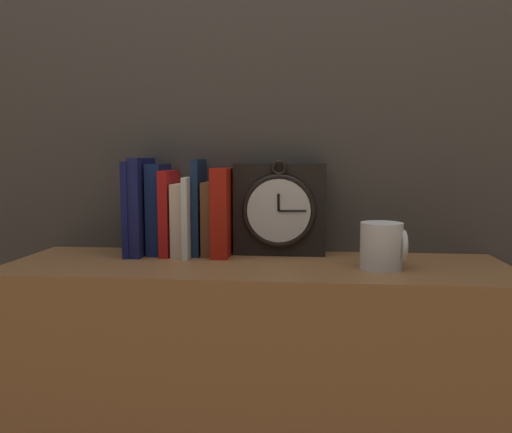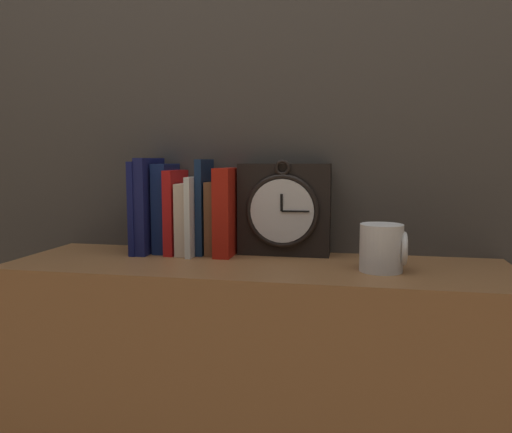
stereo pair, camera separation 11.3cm
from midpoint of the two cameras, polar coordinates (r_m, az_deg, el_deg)
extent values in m
cube|color=#47423D|center=(1.34, -1.66, 17.44)|extent=(6.00, 0.05, 2.60)
cube|color=#936038|center=(1.29, -2.72, -23.20)|extent=(1.15, 0.34, 0.81)
cube|color=black|center=(1.25, 0.14, 0.84)|extent=(0.23, 0.07, 0.23)
torus|color=black|center=(1.21, -0.05, 0.65)|extent=(0.18, 0.01, 0.18)
cylinder|color=silver|center=(1.21, -0.06, 0.64)|extent=(0.15, 0.01, 0.15)
cube|color=black|center=(1.20, -0.10, 1.61)|extent=(0.01, 0.00, 0.04)
cube|color=black|center=(1.20, 1.50, 0.62)|extent=(0.07, 0.00, 0.00)
torus|color=black|center=(1.20, -0.05, 5.61)|extent=(0.04, 0.01, 0.04)
cube|color=navy|center=(1.30, -16.18, 0.91)|extent=(0.02, 0.15, 0.23)
cube|color=navy|center=(1.29, -15.31, 1.11)|extent=(0.03, 0.14, 0.24)
cube|color=navy|center=(1.29, -13.52, 0.84)|extent=(0.04, 0.11, 0.23)
cube|color=red|center=(1.28, -12.36, 0.43)|extent=(0.02, 0.13, 0.21)
cube|color=beige|center=(1.27, -10.98, -0.30)|extent=(0.03, 0.13, 0.18)
cube|color=white|center=(1.25, -10.00, 0.02)|extent=(0.01, 0.15, 0.20)
cube|color=navy|center=(1.26, -9.08, 1.07)|extent=(0.02, 0.11, 0.24)
cube|color=brown|center=(1.26, -7.94, -0.20)|extent=(0.02, 0.11, 0.18)
cube|color=#B51D11|center=(1.24, -6.45, 0.51)|extent=(0.04, 0.13, 0.22)
cylinder|color=white|center=(1.11, 11.32, -3.30)|extent=(0.09, 0.09, 0.10)
torus|color=white|center=(1.11, 13.66, -3.31)|extent=(0.01, 0.07, 0.07)
camera|label=1|loc=(0.06, -92.86, -0.32)|focal=35.00mm
camera|label=2|loc=(0.06, 87.14, 0.32)|focal=35.00mm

